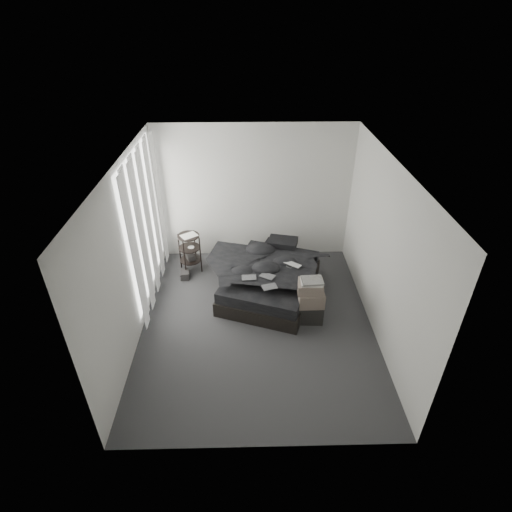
{
  "coord_description": "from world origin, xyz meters",
  "views": [
    {
      "loc": [
        -0.13,
        -4.77,
        4.32
      ],
      "look_at": [
        0.0,
        0.8,
        0.75
      ],
      "focal_mm": 28.0,
      "sensor_mm": 36.0,
      "label": 1
    }
  ],
  "objects_px": {
    "bed": "(270,286)",
    "side_stand": "(190,253)",
    "laptop": "(291,262)",
    "box_lower": "(309,311)"
  },
  "relations": [
    {
      "from": "bed",
      "to": "side_stand",
      "type": "bearing_deg",
      "value": 173.15
    },
    {
      "from": "laptop",
      "to": "side_stand",
      "type": "distance_m",
      "value": 1.99
    },
    {
      "from": "bed",
      "to": "box_lower",
      "type": "distance_m",
      "value": 0.92
    },
    {
      "from": "laptop",
      "to": "box_lower",
      "type": "xyz_separation_m",
      "value": [
        0.24,
        -0.65,
        -0.51
      ]
    },
    {
      "from": "laptop",
      "to": "box_lower",
      "type": "bearing_deg",
      "value": -31.96
    },
    {
      "from": "bed",
      "to": "side_stand",
      "type": "height_order",
      "value": "side_stand"
    },
    {
      "from": "laptop",
      "to": "bed",
      "type": "bearing_deg",
      "value": -154.5
    },
    {
      "from": "side_stand",
      "to": "box_lower",
      "type": "bearing_deg",
      "value": -35.4
    },
    {
      "from": "laptop",
      "to": "box_lower",
      "type": "height_order",
      "value": "laptop"
    },
    {
      "from": "bed",
      "to": "side_stand",
      "type": "distance_m",
      "value": 1.65
    }
  ]
}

